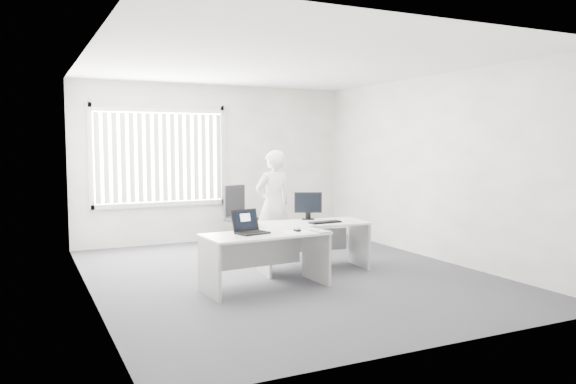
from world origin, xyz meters
name	(u,v)px	position (x,y,z in m)	size (l,w,h in m)	color
ground	(286,274)	(0.00, 0.00, 0.00)	(6.00, 6.00, 0.00)	#47474D
wall_back	(215,163)	(0.00, 3.00, 1.40)	(5.00, 0.02, 2.80)	white
wall_front	(439,187)	(0.00, -3.00, 1.40)	(5.00, 0.02, 2.80)	white
wall_left	(88,176)	(-2.50, 0.00, 1.40)	(0.02, 6.00, 2.80)	white
wall_right	(435,167)	(2.50, 0.00, 1.40)	(0.02, 6.00, 2.80)	white
ceiling	(286,64)	(0.00, 0.00, 2.80)	(5.00, 6.00, 0.02)	white
window	(160,156)	(-1.00, 2.96, 1.55)	(2.32, 0.06, 1.76)	silver
blinds	(161,158)	(-1.00, 2.90, 1.52)	(2.20, 0.10, 1.50)	white
desk_near	(265,249)	(-0.54, -0.54, 0.49)	(1.54, 0.80, 0.68)	silver
desk_far	(313,235)	(0.46, 0.10, 0.49)	(1.54, 0.85, 0.67)	silver
office_chair	(240,227)	(0.23, 2.35, 0.32)	(0.74, 0.74, 1.03)	black
person	(273,204)	(0.35, 1.20, 0.83)	(0.60, 0.40, 1.66)	white
laptop	(252,222)	(-0.71, -0.53, 0.82)	(0.37, 0.32, 0.28)	black
paper_sheet	(297,232)	(-0.16, -0.62, 0.68)	(0.32, 0.23, 0.00)	white
mouse	(297,230)	(-0.14, -0.60, 0.70)	(0.06, 0.10, 0.04)	#ABABAE
booklet	(321,231)	(0.12, -0.73, 0.69)	(0.17, 0.24, 0.01)	white
keyboard	(325,222)	(0.57, -0.05, 0.68)	(0.46, 0.15, 0.02)	black
monitor	(308,206)	(0.52, 0.36, 0.87)	(0.39, 0.12, 0.39)	black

